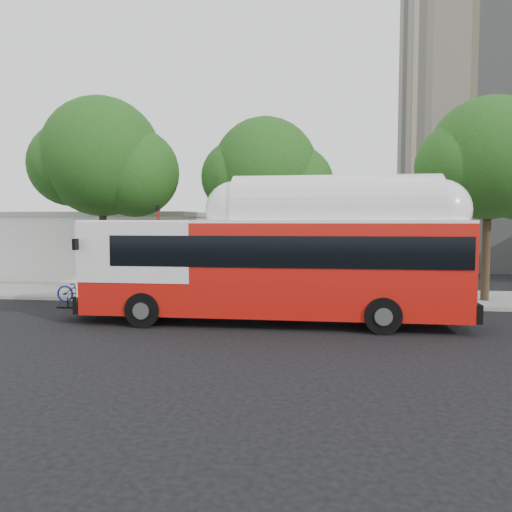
{
  "coord_description": "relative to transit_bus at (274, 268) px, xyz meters",
  "views": [
    {
      "loc": [
        2.09,
        -17.73,
        3.7
      ],
      "look_at": [
        -1.0,
        3.0,
        2.23
      ],
      "focal_mm": 35.0,
      "sensor_mm": 36.0,
      "label": 1
    }
  ],
  "objects": [
    {
      "name": "ground",
      "position": [
        -0.1,
        -0.11,
        -2.0
      ],
      "size": [
        120.0,
        120.0,
        0.0
      ],
      "primitive_type": "plane",
      "color": "black",
      "rests_on": "ground"
    },
    {
      "name": "sidewalk",
      "position": [
        -0.1,
        6.39,
        -1.92
      ],
      "size": [
        60.0,
        5.0,
        0.15
      ],
      "primitive_type": "cube",
      "color": "gray",
      "rests_on": "ground"
    },
    {
      "name": "street_tree_right",
      "position": [
        9.34,
        5.75,
        4.26
      ],
      "size": [
        6.21,
        5.4,
        9.18
      ],
      "color": "#2D2116",
      "rests_on": "ground"
    },
    {
      "name": "red_curb_segment",
      "position": [
        -3.1,
        3.79,
        -1.92
      ],
      "size": [
        10.0,
        0.32,
        0.16
      ],
      "primitive_type": "cube",
      "color": "maroon",
      "rests_on": "ground"
    },
    {
      "name": "low_commercial_bldg",
      "position": [
        -14.1,
        13.89,
        0.15
      ],
      "size": [
        16.2,
        10.2,
        4.25
      ],
      "color": "silver",
      "rests_on": "ground"
    },
    {
      "name": "curb_strip",
      "position": [
        -0.1,
        3.79,
        -1.92
      ],
      "size": [
        60.0,
        0.3,
        0.15
      ],
      "primitive_type": "cube",
      "color": "gray",
      "rests_on": "ground"
    },
    {
      "name": "street_tree_mid",
      "position": [
        -0.69,
        5.95,
        3.91
      ],
      "size": [
        5.75,
        5.0,
        8.62
      ],
      "color": "#2D2116",
      "rests_on": "ground"
    },
    {
      "name": "signal_pole",
      "position": [
        -5.98,
        4.59,
        0.28
      ],
      "size": [
        0.13,
        0.42,
        4.43
      ],
      "color": "#A91B12",
      "rests_on": "ground"
    },
    {
      "name": "street_tree_left",
      "position": [
        -8.63,
        5.45,
        4.61
      ],
      "size": [
        6.67,
        5.8,
        9.74
      ],
      "color": "#2D2116",
      "rests_on": "ground"
    },
    {
      "name": "transit_bus",
      "position": [
        0.0,
        0.0,
        0.0
      ],
      "size": [
        14.52,
        3.31,
        4.28
      ],
      "rotation": [
        0.0,
        0.0,
        0.02
      ],
      "color": "red",
      "rests_on": "ground"
    }
  ]
}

